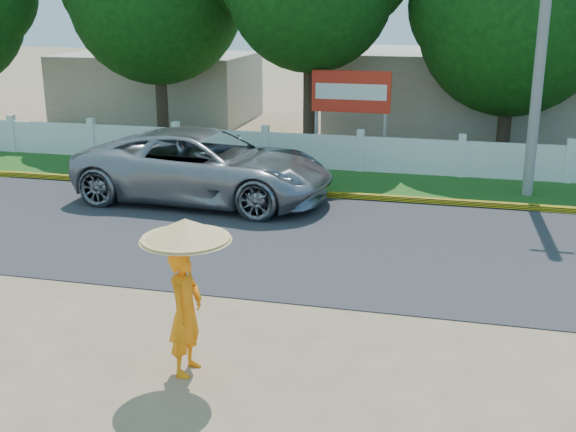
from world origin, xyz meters
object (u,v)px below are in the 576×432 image
object	(u,v)px
utility_pole	(543,30)
vehicle	(205,166)
monk_with_parasol	(185,274)
billboard	(351,97)

from	to	relation	value
utility_pole	vehicle	bearing A→B (deg)	-163.06
monk_with_parasol	billboard	size ratio (longest dim) A/B	0.78
vehicle	billboard	size ratio (longest dim) A/B	2.27
monk_with_parasol	billboard	bearing A→B (deg)	89.75
utility_pole	monk_with_parasol	world-z (taller)	utility_pole
utility_pole	monk_with_parasol	bearing A→B (deg)	-115.64
utility_pole	monk_with_parasol	size ratio (longest dim) A/B	3.79
utility_pole	billboard	xyz separation A→B (m)	(-5.29, 2.77, -2.21)
utility_pole	vehicle	xyz separation A→B (m)	(-8.26, -2.52, -3.42)
billboard	utility_pole	bearing A→B (deg)	-27.65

